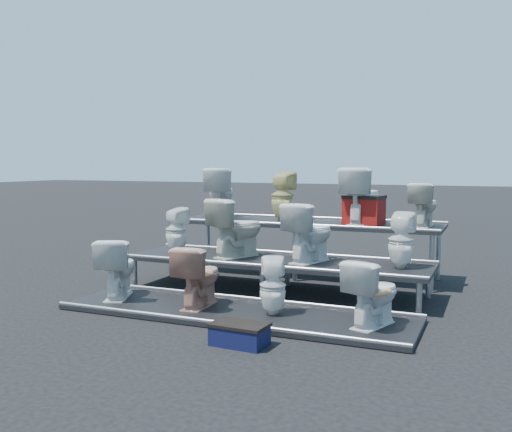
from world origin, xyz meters
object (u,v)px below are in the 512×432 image
at_px(toilet_7, 401,240).
at_px(toilet_9, 283,196).
at_px(red_crate, 364,212).
at_px(toilet_10, 362,196).
at_px(step_stool, 240,336).
at_px(toilet_3, 373,292).
at_px(toilet_6, 310,232).
at_px(toilet_2, 273,286).
at_px(toilet_4, 176,230).
at_px(toilet_1, 199,276).
at_px(toilet_8, 220,193).
at_px(toilet_11, 424,205).
at_px(toilet_0, 117,268).
at_px(toilet_5, 237,228).

relative_size(toilet_7, toilet_9, 0.90).
xyz_separation_m(toilet_7, toilet_9, (-2.07, 1.30, 0.44)).
relative_size(toilet_7, red_crate, 1.31).
relative_size(toilet_10, step_stool, 1.60).
relative_size(toilet_3, red_crate, 1.32).
xyz_separation_m(toilet_6, toilet_7, (1.20, 0.00, -0.04)).
xyz_separation_m(toilet_2, toilet_4, (-2.04, 1.30, 0.40)).
relative_size(toilet_1, toilet_8, 0.89).
distance_m(toilet_3, toilet_7, 1.36).
relative_size(toilet_7, step_stool, 1.34).
xyz_separation_m(toilet_3, red_crate, (-0.66, 2.53, 0.64)).
relative_size(toilet_6, toilet_11, 1.25).
relative_size(toilet_1, red_crate, 1.37).
bearing_deg(toilet_10, toilet_0, 51.66).
bearing_deg(toilet_5, toilet_9, -75.47).
bearing_deg(toilet_7, toilet_1, 36.77).
distance_m(toilet_3, toilet_4, 3.46).
distance_m(toilet_11, step_stool, 3.96).
relative_size(toilet_7, toilet_8, 0.85).
bearing_deg(toilet_10, toilet_4, 34.01).
height_order(toilet_9, toilet_11, toilet_9).
bearing_deg(toilet_5, step_stool, 139.05).
height_order(toilet_1, toilet_7, toilet_7).
height_order(toilet_5, red_crate, toilet_5).
relative_size(toilet_4, toilet_7, 0.94).
relative_size(toilet_6, red_crate, 1.47).
bearing_deg(toilet_7, toilet_4, 5.91).
distance_m(toilet_8, toilet_11, 3.31).
bearing_deg(step_stool, toilet_2, 95.03).
bearing_deg(toilet_7, toilet_11, -89.13).
bearing_deg(red_crate, toilet_11, 11.73).
xyz_separation_m(toilet_2, toilet_5, (-1.05, 1.30, 0.48)).
distance_m(toilet_9, toilet_11, 2.18).
xyz_separation_m(toilet_0, toilet_3, (3.27, 0.00, -0.03)).
relative_size(toilet_9, toilet_10, 0.93).
bearing_deg(toilet_9, toilet_7, 154.78).
bearing_deg(toilet_7, red_crate, -52.88).
bearing_deg(toilet_11, toilet_6, 50.36).
bearing_deg(toilet_6, toilet_7, -163.47).
relative_size(toilet_1, toilet_11, 1.17).
relative_size(toilet_2, toilet_11, 1.04).
xyz_separation_m(toilet_2, toilet_10, (0.43, 2.60, 0.90)).
bearing_deg(toilet_0, toilet_6, -171.19).
xyz_separation_m(toilet_6, toilet_11, (1.31, 1.30, 0.32)).
height_order(toilet_3, toilet_4, toilet_4).
height_order(toilet_9, toilet_10, toilet_10).
bearing_deg(toilet_3, toilet_0, 19.27).
distance_m(toilet_0, toilet_10, 3.75).
xyz_separation_m(toilet_0, toilet_9, (1.29, 2.60, 0.81)).
distance_m(toilet_0, toilet_6, 2.55).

